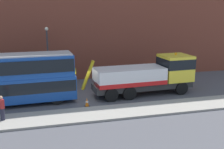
{
  "coord_description": "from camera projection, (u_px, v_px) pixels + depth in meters",
  "views": [
    {
      "loc": [
        -3.29,
        -22.46,
        7.38
      ],
      "look_at": [
        2.44,
        -0.35,
        2.0
      ],
      "focal_mm": 43.61,
      "sensor_mm": 36.0,
      "label": 1
    }
  ],
  "objects": [
    {
      "name": "street_lamp",
      "position": [
        48.0,
        51.0,
        26.87
      ],
      "size": [
        0.36,
        0.36,
        5.83
      ],
      "color": "#38383D",
      "rests_on": "ground_plane"
    },
    {
      "name": "pedestrian_onlooker",
      "position": [
        2.0,
        108.0,
        18.23
      ],
      "size": [
        0.43,
        0.48,
        1.71
      ],
      "rotation": [
        0.0,
        0.0,
        0.53
      ],
      "color": "#232333",
      "rests_on": "near_kerb"
    },
    {
      "name": "double_decker_bus",
      "position": [
        4.0,
        78.0,
        21.28
      ],
      "size": [
        11.14,
        3.09,
        4.06
      ],
      "rotation": [
        0.0,
        0.0,
        0.05
      ],
      "color": "#19479E",
      "rests_on": "ground_plane"
    },
    {
      "name": "building_facade",
      "position": [
        72.0,
        4.0,
        28.56
      ],
      "size": [
        60.0,
        1.5,
        16.0
      ],
      "color": "brown",
      "rests_on": "ground_plane"
    },
    {
      "name": "ground_plane",
      "position": [
        84.0,
        98.0,
        23.66
      ],
      "size": [
        120.0,
        120.0,
        0.0
      ],
      "primitive_type": "plane",
      "color": "#4C4C51"
    },
    {
      "name": "near_kerb",
      "position": [
        93.0,
        114.0,
        19.68
      ],
      "size": [
        60.0,
        2.8,
        0.15
      ],
      "primitive_type": "cube",
      "color": "gray",
      "rests_on": "ground_plane"
    },
    {
      "name": "recovery_tow_truck",
      "position": [
        148.0,
        75.0,
        24.36
      ],
      "size": [
        10.2,
        3.08,
        3.67
      ],
      "rotation": [
        0.0,
        0.0,
        0.05
      ],
      "color": "#2D2D2D",
      "rests_on": "ground_plane"
    },
    {
      "name": "traffic_cone_near_bus",
      "position": [
        87.0,
        102.0,
        21.37
      ],
      "size": [
        0.36,
        0.36,
        0.72
      ],
      "color": "orange",
      "rests_on": "ground_plane"
    }
  ]
}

